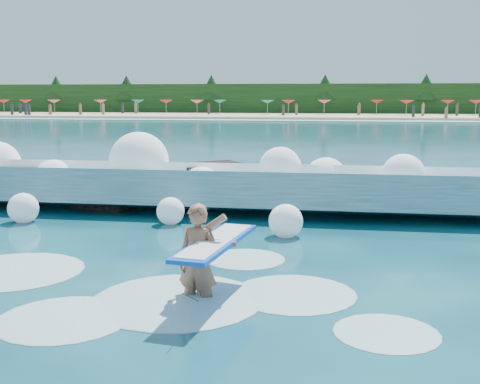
# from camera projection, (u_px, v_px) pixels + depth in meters

# --- Properties ---
(ground) EXTENTS (200.00, 200.00, 0.00)m
(ground) POSITION_uv_depth(u_px,v_px,m) (141.00, 272.00, 10.97)
(ground) COLOR #082C42
(ground) RESTS_ON ground
(beach) EXTENTS (140.00, 20.00, 0.40)m
(beach) POSITION_uv_depth(u_px,v_px,m) (314.00, 116.00, 86.94)
(beach) COLOR tan
(beach) RESTS_ON ground
(wet_band) EXTENTS (140.00, 5.00, 0.08)m
(wet_band) POSITION_uv_depth(u_px,v_px,m) (311.00, 120.00, 76.25)
(wet_band) COLOR silver
(wet_band) RESTS_ON ground
(treeline) EXTENTS (140.00, 4.00, 5.00)m
(treeline) POSITION_uv_depth(u_px,v_px,m) (317.00, 100.00, 96.32)
(treeline) COLOR black
(treeline) RESTS_ON ground
(breaking_wave) EXTENTS (18.79, 2.89, 1.62)m
(breaking_wave) POSITION_uv_depth(u_px,v_px,m) (161.00, 188.00, 17.24)
(breaking_wave) COLOR teal
(breaking_wave) RESTS_ON ground
(rock_cluster) EXTENTS (8.29, 3.34, 1.37)m
(rock_cluster) POSITION_uv_depth(u_px,v_px,m) (108.00, 187.00, 18.15)
(rock_cluster) COLOR black
(rock_cluster) RESTS_ON ground
(surfer_with_board) EXTENTS (1.12, 2.99, 1.84)m
(surfer_with_board) POSITION_uv_depth(u_px,v_px,m) (202.00, 258.00, 9.40)
(surfer_with_board) COLOR #8F5B42
(surfer_with_board) RESTS_ON ground
(wave_spray) EXTENTS (14.43, 4.63, 2.18)m
(wave_spray) POSITION_uv_depth(u_px,v_px,m) (146.00, 173.00, 17.15)
(wave_spray) COLOR white
(wave_spray) RESTS_ON ground
(surf_foam) EXTENTS (8.55, 5.38, 0.14)m
(surf_foam) POSITION_uv_depth(u_px,v_px,m) (145.00, 291.00, 9.92)
(surf_foam) COLOR silver
(surf_foam) RESTS_ON ground
(beach_umbrellas) EXTENTS (111.26, 6.69, 0.50)m
(beach_umbrellas) POSITION_uv_depth(u_px,v_px,m) (315.00, 102.00, 87.92)
(beach_umbrellas) COLOR red
(beach_umbrellas) RESTS_ON ground
(beachgoers) EXTENTS (106.64, 14.08, 1.93)m
(beachgoers) POSITION_uv_depth(u_px,v_px,m) (292.00, 111.00, 83.80)
(beachgoers) COLOR #3F332D
(beachgoers) RESTS_ON ground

